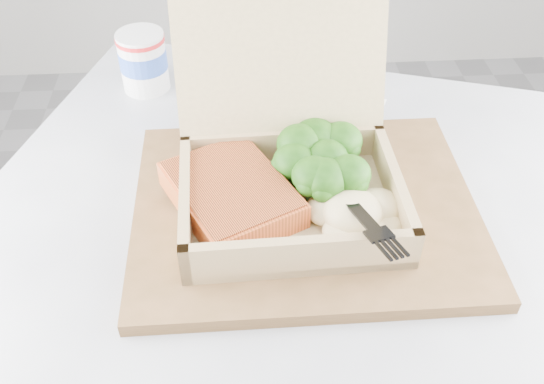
{
  "coord_description": "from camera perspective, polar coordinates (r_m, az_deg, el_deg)",
  "views": [
    {
      "loc": [
        -0.36,
        0.06,
        1.15
      ],
      "look_at": [
        -0.33,
        0.5,
        0.75
      ],
      "focal_mm": 40.0,
      "sensor_mm": 36.0,
      "label": 1
    }
  ],
  "objects": [
    {
      "name": "broccoli_pile",
      "position": [
        0.63,
        5.14,
        2.56
      ],
      "size": [
        0.12,
        0.12,
        0.04
      ],
      "primitive_type": null,
      "color": "#317119",
      "rests_on": "takeout_container"
    },
    {
      "name": "plastic_fork",
      "position": [
        0.59,
        6.27,
        0.62
      ],
      "size": [
        0.06,
        0.16,
        0.03
      ],
      "rotation": [
        0.0,
        0.0,
        3.41
      ],
      "color": "black",
      "rests_on": "mashed_potatoes"
    },
    {
      "name": "salmon_fillet",
      "position": [
        0.6,
        -3.86,
        -0.24
      ],
      "size": [
        0.15,
        0.17,
        0.03
      ],
      "primitive_type": "cube",
      "rotation": [
        0.0,
        0.0,
        0.46
      ],
      "color": "#D65C29",
      "rests_on": "takeout_container"
    },
    {
      "name": "takeout_container",
      "position": [
        0.61,
        1.47,
        3.74
      ],
      "size": [
        0.22,
        0.23,
        0.2
      ],
      "rotation": [
        0.0,
        0.0,
        0.03
      ],
      "color": "tan",
      "rests_on": "serving_tray"
    },
    {
      "name": "paper_cup",
      "position": [
        0.83,
        -12.04,
        12.09
      ],
      "size": [
        0.06,
        0.06,
        0.08
      ],
      "color": "silver",
      "rests_on": "cafe_table"
    },
    {
      "name": "cafe_table",
      "position": [
        0.74,
        2.43,
        -15.09
      ],
      "size": [
        0.91,
        0.91,
        0.7
      ],
      "rotation": [
        0.0,
        0.0,
        -0.31
      ],
      "color": "black",
      "rests_on": "floor"
    },
    {
      "name": "mashed_potatoes",
      "position": [
        0.59,
        7.59,
        -1.85
      ],
      "size": [
        0.1,
        0.08,
        0.03
      ],
      "primitive_type": "ellipsoid",
      "color": "beige",
      "rests_on": "takeout_container"
    },
    {
      "name": "receipt",
      "position": [
        0.77,
        6.89,
        6.52
      ],
      "size": [
        0.13,
        0.16,
        0.0
      ],
      "primitive_type": "cube",
      "rotation": [
        0.0,
        0.0,
        -0.44
      ],
      "color": "white",
      "rests_on": "cafe_table"
    },
    {
      "name": "serving_tray",
      "position": [
        0.63,
        3.11,
        -1.58
      ],
      "size": [
        0.35,
        0.28,
        0.02
      ],
      "primitive_type": "cube",
      "rotation": [
        0.0,
        0.0,
        0.0
      ],
      "color": "brown",
      "rests_on": "cafe_table"
    }
  ]
}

